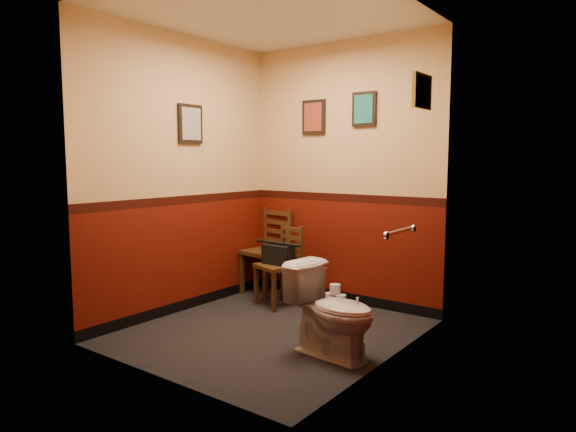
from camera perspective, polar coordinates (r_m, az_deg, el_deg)
name	(u,v)px	position (r m, az deg, el deg)	size (l,w,h in m)	color
floor	(271,332)	(4.62, -1.89, -12.71)	(2.20, 2.40, 0.00)	black
ceiling	(270,13)	(4.53, -2.03, 21.62)	(2.20, 2.40, 0.00)	silver
wall_back	(343,174)	(5.36, 6.08, 4.62)	(2.20, 2.70, 0.00)	#561007
wall_front	(158,183)	(3.51, -14.27, 3.58)	(2.20, 2.70, 0.00)	#561007
wall_left	(182,175)	(5.13, -11.66, 4.45)	(2.40, 2.70, 0.00)	#561007
wall_right	(390,181)	(3.78, 11.22, 3.84)	(2.40, 2.70, 0.00)	#561007
grab_bar	(399,231)	(4.06, 12.23, -1.69)	(0.05, 0.56, 0.06)	silver
framed_print_back_a	(314,117)	(5.54, 2.87, 10.91)	(0.28, 0.04, 0.36)	black
framed_print_back_b	(364,109)	(5.24, 8.45, 11.67)	(0.26, 0.04, 0.34)	black
framed_print_left	(190,124)	(5.19, -10.79, 10.02)	(0.04, 0.30, 0.38)	black
framed_print_right	(422,91)	(4.37, 14.64, 13.27)	(0.04, 0.34, 0.28)	olive
toilet	(332,311)	(4.00, 4.94, -10.52)	(0.40, 0.71, 0.70)	white
toilet_brush	(357,348)	(4.06, 7.63, -14.34)	(0.13, 0.13, 0.47)	silver
chair_left	(268,251)	(5.78, -2.19, -3.95)	(0.49, 0.49, 0.95)	brown
chair_right	(281,265)	(5.31, -0.75, -5.52)	(0.49, 0.49, 0.83)	brown
handbag	(278,254)	(5.26, -1.09, -4.29)	(0.33, 0.17, 0.23)	black
tp_stack	(335,296)	(5.45, 5.30, -8.80)	(0.24, 0.12, 0.21)	silver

